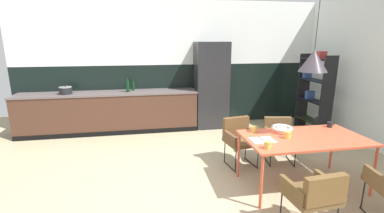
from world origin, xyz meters
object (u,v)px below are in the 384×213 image
(mug_wide_latte, at_px, (254,129))
(dining_table, at_px, (304,140))
(armchair_facing_counter, at_px, (279,133))
(armchair_head_of_table, at_px, (315,192))
(mug_dark_espresso, at_px, (288,135))
(cooking_pot, at_px, (66,90))
(open_shelf_unit, at_px, (314,91))
(mug_short_terracotta, at_px, (330,125))
(pendant_lamp_over_table_near, at_px, (314,61))
(fruit_bowl, at_px, (282,128))
(bottle_wine_green, at_px, (128,86))
(armchair_near_window, at_px, (239,135))
(mug_glass_clear, at_px, (268,145))
(refrigerator_column, at_px, (211,85))
(bottle_oil_tall, at_px, (133,85))
(open_book, at_px, (262,140))

(mug_wide_latte, bearing_deg, dining_table, -26.96)
(dining_table, bearing_deg, armchair_facing_counter, 83.51)
(armchair_facing_counter, relative_size, armchair_head_of_table, 0.98)
(armchair_facing_counter, relative_size, mug_dark_espresso, 5.57)
(cooking_pot, relative_size, open_shelf_unit, 0.15)
(dining_table, distance_m, armchair_head_of_table, 1.05)
(mug_dark_espresso, bearing_deg, mug_wide_latte, 137.93)
(mug_short_terracotta, bearing_deg, mug_wide_latte, -179.43)
(mug_short_terracotta, xyz_separation_m, pendant_lamp_over_table_near, (-0.62, -0.34, 0.98))
(mug_wide_latte, xyz_separation_m, mug_short_terracotta, (1.22, 0.01, -0.00))
(open_shelf_unit, height_order, pendant_lamp_over_table_near, pendant_lamp_over_table_near)
(dining_table, bearing_deg, mug_wide_latte, 153.04)
(fruit_bowl, bearing_deg, open_shelf_unit, 46.76)
(dining_table, height_order, mug_dark_espresso, mug_dark_espresso)
(bottle_wine_green, bearing_deg, armchair_near_window, -47.45)
(armchair_facing_counter, height_order, mug_dark_espresso, mug_dark_espresso)
(armchair_head_of_table, relative_size, mug_glass_clear, 5.86)
(refrigerator_column, distance_m, dining_table, 2.98)
(armchair_facing_counter, distance_m, mug_short_terracotta, 0.79)
(refrigerator_column, relative_size, bottle_wine_green, 6.34)
(fruit_bowl, distance_m, cooking_pot, 4.43)
(fruit_bowl, height_order, pendant_lamp_over_table_near, pendant_lamp_over_table_near)
(pendant_lamp_over_table_near, bearing_deg, mug_wide_latte, 151.34)
(refrigerator_column, height_order, armchair_facing_counter, refrigerator_column)
(armchair_near_window, distance_m, mug_wide_latte, 0.60)
(armchair_head_of_table, distance_m, mug_glass_clear, 0.74)
(dining_table, relative_size, mug_wide_latte, 13.33)
(bottle_wine_green, relative_size, bottle_oil_tall, 1.01)
(mug_wide_latte, distance_m, cooking_pot, 4.07)
(armchair_head_of_table, bearing_deg, open_book, 96.76)
(armchair_head_of_table, height_order, open_book, armchair_head_of_table)
(armchair_head_of_table, relative_size, fruit_bowl, 2.52)
(armchair_head_of_table, bearing_deg, bottle_oil_tall, 111.41)
(dining_table, xyz_separation_m, armchair_head_of_table, (-0.44, -0.93, -0.19))
(armchair_head_of_table, xyz_separation_m, mug_glass_clear, (-0.23, 0.64, 0.28))
(mug_glass_clear, bearing_deg, fruit_bowl, 48.69)
(mug_wide_latte, xyz_separation_m, bottle_oil_tall, (-1.77, 2.73, 0.25))
(armchair_head_of_table, xyz_separation_m, open_shelf_unit, (2.02, 3.07, 0.42))
(dining_table, relative_size, armchair_near_window, 2.11)
(armchair_facing_counter, distance_m, open_book, 1.16)
(mug_short_terracotta, height_order, pendant_lamp_over_table_near, pendant_lamp_over_table_near)
(bottle_wine_green, bearing_deg, cooking_pot, -179.63)
(armchair_facing_counter, relative_size, fruit_bowl, 2.46)
(armchair_head_of_table, bearing_deg, pendant_lamp_over_table_near, 59.48)
(armchair_facing_counter, height_order, pendant_lamp_over_table_near, pendant_lamp_over_table_near)
(bottle_oil_tall, relative_size, open_shelf_unit, 0.17)
(dining_table, height_order, mug_short_terracotta, mug_short_terracotta)
(mug_glass_clear, bearing_deg, cooking_pot, 134.52)
(armchair_head_of_table, height_order, mug_glass_clear, mug_glass_clear)
(refrigerator_column, xyz_separation_m, mug_wide_latte, (-0.02, -2.60, -0.21))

